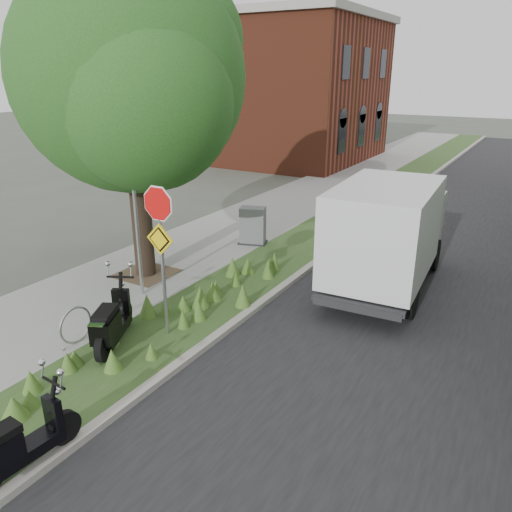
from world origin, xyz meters
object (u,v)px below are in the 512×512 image
(utility_cabinet, at_px, (253,226))
(box_truck, at_px, (388,230))
(sign_assembly, at_px, (160,231))
(scooter_far, at_px, (12,451))
(scooter_near, at_px, (110,328))

(utility_cabinet, bearing_deg, box_truck, -12.62)
(sign_assembly, bearing_deg, scooter_far, -78.86)
(scooter_far, relative_size, box_truck, 0.32)
(scooter_near, bearing_deg, sign_assembly, 60.97)
(scooter_far, bearing_deg, utility_cabinet, 102.89)
(sign_assembly, relative_size, utility_cabinet, 2.80)
(sign_assembly, relative_size, scooter_near, 1.85)
(scooter_near, distance_m, utility_cabinet, 6.89)
(box_truck, bearing_deg, scooter_far, -104.25)
(scooter_near, bearing_deg, box_truck, 58.41)
(scooter_far, bearing_deg, sign_assembly, 101.14)
(sign_assembly, xyz_separation_m, scooter_near, (-0.55, -0.98, -1.77))
(box_truck, distance_m, utility_cabinet, 4.69)
(scooter_far, distance_m, box_truck, 9.18)
(scooter_near, relative_size, utility_cabinet, 1.52)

